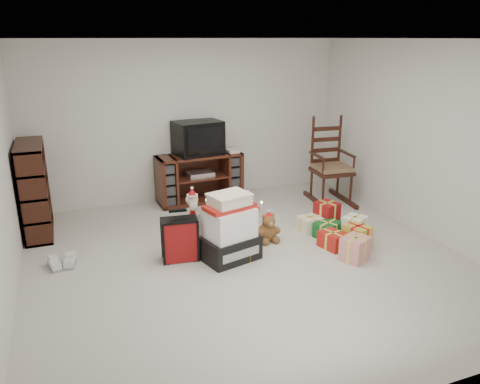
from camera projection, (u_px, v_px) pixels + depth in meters
name	position (u px, v px, depth m)	size (l,w,h in m)	color
room	(247.00, 158.00, 5.16)	(5.01, 5.01, 2.51)	beige
tv_stand	(200.00, 178.00, 7.44)	(1.37, 0.55, 0.77)	#401C12
bookshelf	(35.00, 191.00, 6.15)	(0.33, 1.00, 1.23)	#35180E
rocking_chair	(329.00, 172.00, 7.42)	(0.63, 0.97, 1.40)	#35180E
gift_pile	(230.00, 231.00, 5.48)	(0.73, 0.61, 0.80)	black
red_suitcase	(180.00, 239.00, 5.47)	(0.42, 0.26, 0.61)	maroon
stocking	(232.00, 236.00, 5.48)	(0.27, 0.12, 0.59)	#0B6B1B
teddy_bear	(268.00, 229.00, 6.01)	(0.25, 0.22, 0.37)	brown
santa_figurine	(248.00, 218.00, 6.19)	(0.30, 0.28, 0.61)	#B11317
mrs_claus_figurine	(193.00, 218.00, 6.16)	(0.32, 0.31, 0.66)	#B11317
sneaker_pair	(62.00, 263.00, 5.37)	(0.33, 0.28, 0.09)	silver
gift_cluster	(338.00, 230.00, 6.05)	(0.83, 1.22, 0.28)	#AB1D13
crt_television	(198.00, 138.00, 7.26)	(0.78, 0.62, 0.52)	black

